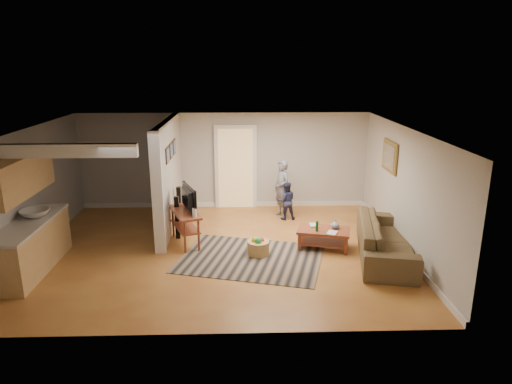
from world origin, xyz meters
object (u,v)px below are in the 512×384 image
(sofa, at_px, (384,256))
(toddler, at_px, (286,219))
(child, at_px, (281,216))
(coffee_table, at_px, (324,233))
(toy_basket, at_px, (258,247))
(speaker_right, at_px, (179,207))
(speaker_left, at_px, (177,218))
(tv_console, at_px, (185,214))

(sofa, relative_size, toddler, 2.69)
(child, bearing_deg, coffee_table, -4.60)
(sofa, height_order, toddler, toddler)
(sofa, xyz_separation_m, child, (-1.86, 2.51, 0.00))
(toy_basket, bearing_deg, speaker_right, 137.36)
(toddler, bearing_deg, speaker_left, 22.25)
(coffee_table, relative_size, tv_console, 0.96)
(coffee_table, relative_size, child, 0.82)
(sofa, xyz_separation_m, speaker_left, (-4.26, 1.12, 0.48))
(coffee_table, height_order, toy_basket, coffee_table)
(toy_basket, distance_m, toddler, 2.27)
(tv_console, relative_size, toy_basket, 2.81)
(sofa, bearing_deg, toy_basket, 97.53)
(speaker_right, bearing_deg, toy_basket, -39.06)
(sofa, distance_m, speaker_left, 4.43)
(toddler, bearing_deg, sofa, 124.45)
(coffee_table, distance_m, speaker_right, 3.44)
(speaker_right, bearing_deg, tv_console, -71.64)
(speaker_right, height_order, toddler, speaker_right)
(speaker_left, height_order, child, speaker_left)
(speaker_right, relative_size, toddler, 1.04)
(tv_console, xyz_separation_m, speaker_right, (-0.26, 1.00, -0.17))
(sofa, xyz_separation_m, coffee_table, (-1.14, 0.47, 0.32))
(sofa, xyz_separation_m, toy_basket, (-2.52, 0.17, 0.16))
(tv_console, height_order, speaker_left, tv_console)
(coffee_table, bearing_deg, toddler, 108.81)
(child, relative_size, toddler, 1.53)
(tv_console, relative_size, speaker_left, 1.29)
(speaker_right, bearing_deg, toddler, 14.57)
(tv_console, xyz_separation_m, child, (2.18, 1.71, -0.66))
(speaker_right, xyz_separation_m, toddler, (2.54, 0.49, -0.49))
(speaker_right, distance_m, toddler, 2.63)
(sofa, bearing_deg, tv_console, 90.08)
(tv_console, distance_m, child, 2.85)
(coffee_table, xyz_separation_m, toy_basket, (-1.38, -0.30, -0.16))
(speaker_left, xyz_separation_m, speaker_right, (-0.04, 0.68, 0.01))
(sofa, distance_m, toddler, 2.90)
(child, bearing_deg, sofa, 12.42)
(speaker_left, distance_m, toddler, 2.80)
(toy_basket, distance_m, child, 2.44)
(tv_console, distance_m, speaker_right, 1.05)
(speaker_right, distance_m, child, 2.59)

